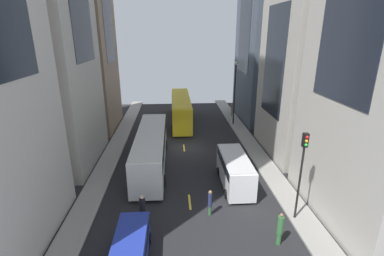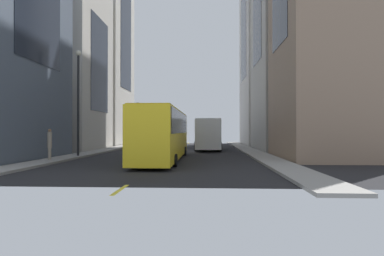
# 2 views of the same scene
# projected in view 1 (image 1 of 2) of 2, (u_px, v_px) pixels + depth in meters

# --- Properties ---
(ground_plane) EXTENTS (41.04, 41.04, 0.00)m
(ground_plane) POSITION_uv_depth(u_px,v_px,m) (184.00, 148.00, 31.02)
(ground_plane) COLOR black
(sidewalk_west) EXTENTS (1.89, 44.00, 0.15)m
(sidewalk_west) POSITION_uv_depth(u_px,v_px,m) (115.00, 149.00, 30.50)
(sidewalk_west) COLOR gray
(sidewalk_west) RESTS_ON ground
(sidewalk_east) EXTENTS (1.89, 44.00, 0.15)m
(sidewalk_east) POSITION_uv_depth(u_px,v_px,m) (251.00, 145.00, 31.48)
(sidewalk_east) COLOR gray
(sidewalk_east) RESTS_ON ground
(lane_stripe_1) EXTENTS (0.16, 2.00, 0.01)m
(lane_stripe_1) POSITION_uv_depth(u_px,v_px,m) (190.00, 202.00, 21.10)
(lane_stripe_1) COLOR yellow
(lane_stripe_1) RESTS_ON ground
(lane_stripe_2) EXTENTS (0.16, 2.00, 0.01)m
(lane_stripe_2) POSITION_uv_depth(u_px,v_px,m) (184.00, 148.00, 31.01)
(lane_stripe_2) COLOR yellow
(lane_stripe_2) RESTS_ON ground
(lane_stripe_3) EXTENTS (0.16, 2.00, 0.01)m
(lane_stripe_3) POSITION_uv_depth(u_px,v_px,m) (181.00, 120.00, 40.93)
(lane_stripe_3) COLOR yellow
(lane_stripe_3) RESTS_ON ground
(lane_stripe_4) EXTENTS (0.16, 2.00, 0.01)m
(lane_stripe_4) POSITION_uv_depth(u_px,v_px,m) (179.00, 103.00, 50.85)
(lane_stripe_4) COLOR yellow
(lane_stripe_4) RESTS_ON ground
(building_east_1) EXTENTS (9.76, 9.68, 18.85)m
(building_east_1) POSITION_uv_depth(u_px,v_px,m) (323.00, 62.00, 27.25)
(building_east_1) COLOR #B7B2A8
(building_east_1) RESTS_ON ground
(building_east_2) EXTENTS (9.01, 10.73, 30.62)m
(building_east_2) POSITION_uv_depth(u_px,v_px,m) (279.00, 7.00, 36.98)
(building_east_2) COLOR #4C5666
(building_east_2) RESTS_ON ground
(city_bus_white) EXTENTS (2.80, 12.86, 3.35)m
(city_bus_white) POSITION_uv_depth(u_px,v_px,m) (151.00, 146.00, 26.27)
(city_bus_white) COLOR silver
(city_bus_white) RESTS_ON ground
(streetcar_yellow) EXTENTS (2.70, 13.29, 3.59)m
(streetcar_yellow) POSITION_uv_depth(u_px,v_px,m) (181.00, 107.00, 39.44)
(streetcar_yellow) COLOR yellow
(streetcar_yellow) RESTS_ON ground
(delivery_van_white) EXTENTS (2.25, 5.98, 2.58)m
(delivery_van_white) POSITION_uv_depth(u_px,v_px,m) (235.00, 169.00, 22.95)
(delivery_van_white) COLOR white
(delivery_van_white) RESTS_ON ground
(car_blue_0) EXTENTS (1.94, 4.32, 1.69)m
(car_blue_0) POSITION_uv_depth(u_px,v_px,m) (131.00, 246.00, 15.40)
(car_blue_0) COLOR #2338AD
(car_blue_0) RESTS_ON ground
(pedestrian_crossing_mid) EXTENTS (0.28, 0.28, 1.94)m
(pedestrian_crossing_mid) POSITION_uv_depth(u_px,v_px,m) (210.00, 202.00, 19.27)
(pedestrian_crossing_mid) COLOR #336B38
(pedestrian_crossing_mid) RESTS_ON ground
(pedestrian_waiting_curb) EXTENTS (0.29, 0.29, 2.11)m
(pedestrian_waiting_curb) POSITION_uv_depth(u_px,v_px,m) (232.00, 109.00, 41.77)
(pedestrian_waiting_curb) COLOR gray
(pedestrian_waiting_curb) RESTS_ON ground
(pedestrian_walking_far) EXTENTS (0.40, 0.40, 2.22)m
(pedestrian_walking_far) POSITION_uv_depth(u_px,v_px,m) (143.00, 210.00, 18.23)
(pedestrian_walking_far) COLOR navy
(pedestrian_walking_far) RESTS_ON ground
(pedestrian_crossing_near) EXTENTS (0.37, 0.37, 2.16)m
(pedestrian_crossing_near) POSITION_uv_depth(u_px,v_px,m) (280.00, 228.00, 16.54)
(pedestrian_crossing_near) COLOR #336B38
(pedestrian_crossing_near) RESTS_ON ground
(traffic_light_near_corner) EXTENTS (0.32, 0.44, 6.10)m
(traffic_light_near_corner) POSITION_uv_depth(u_px,v_px,m) (303.00, 161.00, 17.75)
(traffic_light_near_corner) COLOR black
(traffic_light_near_corner) RESTS_ON ground
(streetlamp_near) EXTENTS (0.44, 0.44, 8.41)m
(streetlamp_near) POSITION_uv_depth(u_px,v_px,m) (235.00, 88.00, 37.17)
(streetlamp_near) COLOR black
(streetlamp_near) RESTS_ON ground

